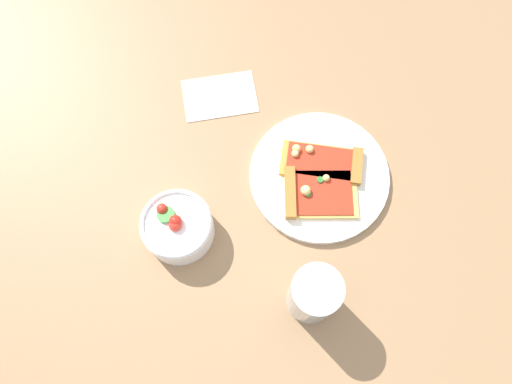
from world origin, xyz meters
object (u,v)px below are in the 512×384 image
Objects in this scene: pizza_slice_far at (325,162)px; paper_napkin at (220,96)px; plate at (319,176)px; soda_glass at (313,295)px; pizza_slice_near at (314,193)px; salad_bowl at (178,227)px.

pizza_slice_far is 0.26m from paper_napkin.
plate is 1.70× the size of pizza_slice_far.
soda_glass is at bearing 89.90° from plate.
pizza_slice_near is at bearing 78.55° from plate.
soda_glass reaches higher than salad_bowl.
pizza_slice_far reaches higher than paper_napkin.
salad_bowl reaches higher than plate.
pizza_slice_far is at bearing -103.83° from pizza_slice_near.
soda_glass is (-0.25, 0.10, 0.03)m from salad_bowl.
salad_bowl reaches higher than pizza_slice_far.
pizza_slice_near is 0.29m from paper_napkin.
pizza_slice_near reaches higher than pizza_slice_far.
plate is 0.03m from pizza_slice_far.
salad_bowl is at bearing 83.38° from paper_napkin.
plate is at bearing 72.36° from pizza_slice_far.
pizza_slice_near is 0.26m from salad_bowl.
pizza_slice_near is 0.93× the size of pizza_slice_far.
soda_glass is 0.46m from paper_napkin.
pizza_slice_near is 0.20m from soda_glass.
paper_napkin is (0.21, -0.20, -0.02)m from pizza_slice_near.
paper_napkin is (0.22, -0.16, -0.01)m from plate.
salad_bowl is (0.25, 0.14, 0.03)m from plate.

